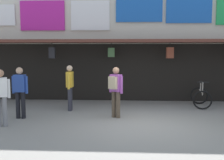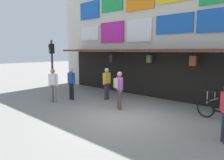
# 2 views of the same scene
# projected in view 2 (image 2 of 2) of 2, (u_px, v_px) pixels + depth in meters

# --- Properties ---
(ground_plane) EXTENTS (80.00, 80.00, 0.00)m
(ground_plane) POSITION_uv_depth(u_px,v_px,m) (123.00, 118.00, 8.25)
(ground_plane) COLOR gray
(shopfront) EXTENTS (18.00, 2.60, 8.00)m
(shopfront) POSITION_uv_depth(u_px,v_px,m) (179.00, 24.00, 11.03)
(shopfront) COLOR beige
(shopfront) RESTS_ON ground
(traffic_light_near) EXTENTS (0.32, 0.35, 3.20)m
(traffic_light_near) POSITION_uv_depth(u_px,v_px,m) (52.00, 58.00, 12.50)
(traffic_light_near) COLOR #38383D
(traffic_light_near) RESTS_ON ground
(bicycle_parked) EXTENTS (0.88, 1.25, 1.05)m
(bicycle_parked) POSITION_uv_depth(u_px,v_px,m) (212.00, 105.00, 8.59)
(bicycle_parked) COLOR black
(bicycle_parked) RESTS_ON ground
(pedestrian_in_purple) EXTENTS (0.50, 0.34, 1.68)m
(pedestrian_in_purple) POSITION_uv_depth(u_px,v_px,m) (53.00, 84.00, 10.60)
(pedestrian_in_purple) COLOR gray
(pedestrian_in_purple) RESTS_ON ground
(pedestrian_in_yellow) EXTENTS (0.53, 0.23, 1.68)m
(pedestrian_in_yellow) POSITION_uv_depth(u_px,v_px,m) (71.00, 82.00, 11.18)
(pedestrian_in_yellow) COLOR black
(pedestrian_in_yellow) RESTS_ON ground
(pedestrian_in_red) EXTENTS (0.22, 0.53, 1.68)m
(pedestrian_in_red) POSITION_uv_depth(u_px,v_px,m) (107.00, 82.00, 11.18)
(pedestrian_in_red) COLOR #2D2D38
(pedestrian_in_red) RESTS_ON ground
(pedestrian_in_green) EXTENTS (0.48, 0.47, 1.68)m
(pedestrian_in_green) POSITION_uv_depth(u_px,v_px,m) (119.00, 87.00, 9.28)
(pedestrian_in_green) COLOR brown
(pedestrian_in_green) RESTS_ON ground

